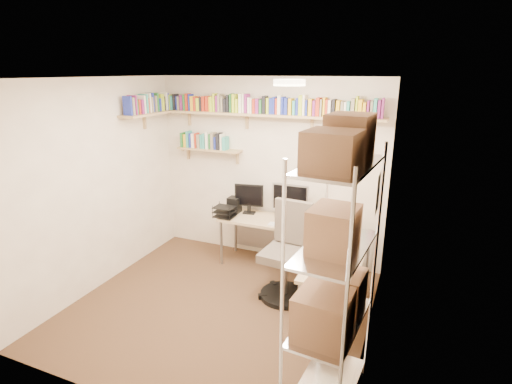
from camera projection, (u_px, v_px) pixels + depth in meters
ground at (220, 307)px, 4.52m from camera, size 3.20×3.20×0.00m
room_shell at (216, 175)px, 4.07m from camera, size 3.24×3.04×2.52m
wall_shelves at (233, 114)px, 5.23m from camera, size 3.12×1.09×0.80m
corner_desk at (287, 229)px, 5.00m from camera, size 2.05×1.70×1.16m
office_chair at (287, 258)px, 4.64m from camera, size 0.60×0.61×1.13m
wire_rack at (334, 249)px, 2.79m from camera, size 0.52×0.93×2.29m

